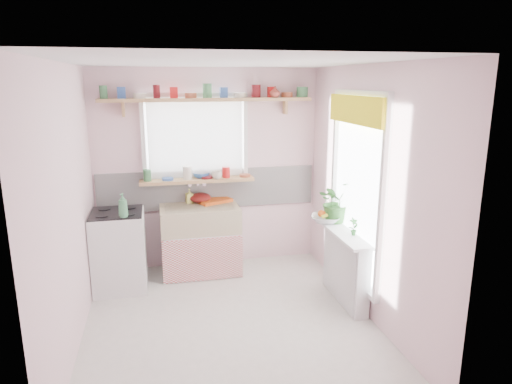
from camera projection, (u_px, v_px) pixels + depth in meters
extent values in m
plane|color=silver|center=(230.00, 322.00, 4.54)|extent=(3.20, 3.20, 0.00)
plane|color=white|center=(226.00, 62.00, 3.94)|extent=(3.20, 3.20, 0.00)
plane|color=silver|center=(208.00, 169.00, 5.76)|extent=(2.80, 0.00, 2.80)
plane|color=silver|center=(270.00, 269.00, 2.72)|extent=(2.80, 0.00, 2.80)
plane|color=silver|center=(68.00, 210.00, 3.95)|extent=(0.00, 3.20, 3.20)
plane|color=silver|center=(367.00, 193.00, 4.53)|extent=(0.00, 3.20, 3.20)
cube|color=white|center=(209.00, 189.00, 5.80)|extent=(2.74, 0.03, 0.50)
cube|color=pink|center=(209.00, 204.00, 5.85)|extent=(2.74, 0.02, 0.12)
cube|color=white|center=(195.00, 138.00, 5.63)|extent=(1.20, 0.01, 1.00)
cube|color=white|center=(196.00, 139.00, 5.56)|extent=(1.15, 0.02, 0.95)
cube|color=white|center=(358.00, 189.00, 4.72)|extent=(0.01, 1.10, 1.90)
cube|color=yellow|center=(354.00, 110.00, 4.51)|extent=(0.03, 1.20, 0.28)
cube|color=white|center=(201.00, 251.00, 5.67)|extent=(0.85, 0.55, 0.55)
cube|color=#C53A3A|center=(203.00, 260.00, 5.41)|extent=(0.95, 0.02, 0.53)
cube|color=beige|center=(200.00, 219.00, 5.57)|extent=(0.95, 0.55, 0.30)
cylinder|color=silver|center=(197.00, 182.00, 5.71)|extent=(0.03, 0.22, 0.03)
cube|color=white|center=(119.00, 251.00, 5.20)|extent=(0.58, 0.58, 0.90)
cube|color=black|center=(116.00, 213.00, 5.09)|extent=(0.56, 0.56, 0.02)
cylinder|color=black|center=(102.00, 216.00, 4.92)|extent=(0.14, 0.14, 0.01)
cylinder|color=black|center=(129.00, 214.00, 4.98)|extent=(0.14, 0.14, 0.01)
cylinder|color=black|center=(104.00, 209.00, 5.19)|extent=(0.14, 0.14, 0.01)
cylinder|color=black|center=(130.00, 207.00, 5.25)|extent=(0.14, 0.14, 0.01)
cube|color=white|center=(346.00, 268.00, 4.91)|extent=(0.15, 0.90, 0.75)
cube|color=white|center=(345.00, 234.00, 4.81)|extent=(0.22, 0.95, 0.03)
cube|color=tan|center=(197.00, 180.00, 5.64)|extent=(1.40, 0.22, 0.04)
cube|color=tan|center=(208.00, 100.00, 5.43)|extent=(2.52, 0.24, 0.04)
cylinder|color=#3F7F4C|center=(103.00, 93.00, 5.16)|extent=(0.11, 0.11, 0.12)
cylinder|color=#3359A5|center=(121.00, 93.00, 5.20)|extent=(0.11, 0.11, 0.12)
cylinder|color=silver|center=(139.00, 96.00, 5.25)|extent=(0.11, 0.11, 0.06)
cylinder|color=#590F14|center=(157.00, 93.00, 5.28)|extent=(0.11, 0.11, 0.12)
cylinder|color=red|center=(174.00, 93.00, 5.33)|extent=(0.11, 0.11, 0.12)
cylinder|color=#A55133|center=(191.00, 95.00, 5.37)|extent=(0.11, 0.11, 0.06)
cylinder|color=#3F7F4C|center=(207.00, 93.00, 5.41)|extent=(0.11, 0.11, 0.12)
cylinder|color=#3359A5|center=(224.00, 93.00, 5.45)|extent=(0.11, 0.11, 0.12)
cylinder|color=silver|center=(240.00, 95.00, 5.50)|extent=(0.11, 0.11, 0.06)
cylinder|color=#590F14|center=(256.00, 92.00, 5.53)|extent=(0.11, 0.11, 0.12)
cylinder|color=red|center=(272.00, 92.00, 5.57)|extent=(0.11, 0.11, 0.12)
cylinder|color=#A55133|center=(287.00, 95.00, 5.62)|extent=(0.11, 0.11, 0.06)
cylinder|color=#3F7F4C|center=(302.00, 92.00, 5.66)|extent=(0.11, 0.11, 0.12)
cylinder|color=#3F7F4C|center=(146.00, 176.00, 5.49)|extent=(0.11, 0.11, 0.12)
cylinder|color=#3359A5|center=(167.00, 175.00, 5.54)|extent=(0.11, 0.11, 0.12)
cylinder|color=silver|center=(187.00, 177.00, 5.60)|extent=(0.11, 0.11, 0.06)
cylinder|color=#590F14|center=(207.00, 174.00, 5.65)|extent=(0.11, 0.11, 0.12)
cylinder|color=red|center=(227.00, 173.00, 5.70)|extent=(0.11, 0.11, 0.12)
cylinder|color=#A55133|center=(246.00, 174.00, 5.76)|extent=(0.11, 0.11, 0.06)
cube|color=#CE4E12|center=(213.00, 200.00, 5.76)|extent=(0.49, 0.44, 0.04)
ellipsoid|color=#5B110F|center=(200.00, 198.00, 5.72)|extent=(0.34, 0.34, 0.12)
imported|color=#336C2B|center=(336.00, 201.00, 5.14)|extent=(0.53, 0.49, 0.48)
imported|color=silver|center=(326.00, 219.00, 5.17)|extent=(0.43, 0.43, 0.08)
imported|color=#2D702D|center=(354.00, 227.00, 4.72)|extent=(0.11, 0.09, 0.19)
imported|color=#CCCD5B|center=(189.00, 196.00, 5.68)|extent=(0.10, 0.10, 0.18)
imported|color=beige|center=(217.00, 175.00, 5.61)|extent=(0.14, 0.14, 0.10)
imported|color=#3566AE|center=(201.00, 175.00, 5.69)|extent=(0.27, 0.27, 0.06)
imported|color=#9A3E2F|center=(275.00, 92.00, 5.52)|extent=(0.15, 0.15, 0.13)
imported|color=#448859|center=(123.00, 205.00, 4.86)|extent=(0.13, 0.13, 0.26)
sphere|color=orange|center=(326.00, 214.00, 5.15)|extent=(0.08, 0.08, 0.08)
sphere|color=orange|center=(330.00, 213.00, 5.19)|extent=(0.08, 0.08, 0.08)
sphere|color=orange|center=(321.00, 214.00, 5.16)|extent=(0.08, 0.08, 0.08)
cylinder|color=yellow|center=(329.00, 214.00, 5.11)|extent=(0.18, 0.04, 0.10)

